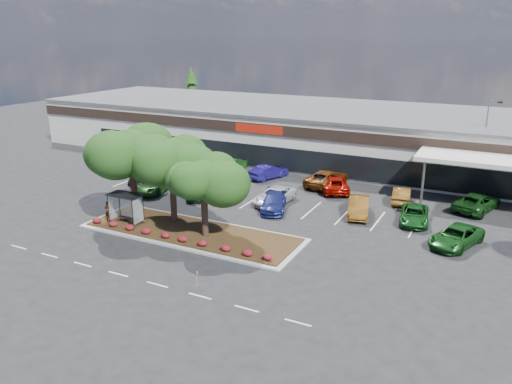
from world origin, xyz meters
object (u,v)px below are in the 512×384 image
at_px(light_pole, 484,150).
at_px(survey_stake, 197,277).
at_px(car_0, 147,176).
at_px(car_1, 155,184).

height_order(light_pole, survey_stake, light_pole).
relative_size(survey_stake, car_0, 0.22).
distance_m(light_pole, car_1, 33.34).
bearing_deg(car_1, car_0, 135.24).
bearing_deg(light_pole, car_0, -156.01).
height_order(light_pole, car_0, light_pole).
height_order(survey_stake, car_1, car_1).
bearing_deg(car_0, car_1, -33.75).
bearing_deg(car_1, survey_stake, -51.55).
xyz_separation_m(survey_stake, car_1, (-14.70, 14.73, 0.11)).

